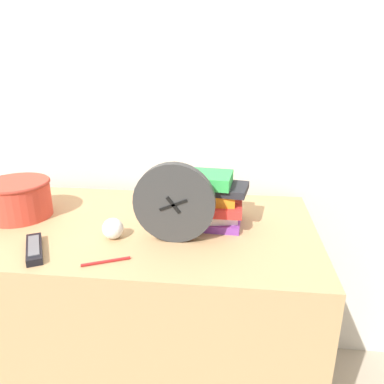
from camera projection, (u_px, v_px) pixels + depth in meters
wall_back at (129, 77)px, 1.45m from camera, size 6.00×0.04×2.40m
desk at (113, 318)px, 1.36m from camera, size 1.37×0.64×0.76m
desk_clock at (174, 203)px, 1.07m from camera, size 0.24×0.03×0.24m
book_stack at (208, 200)px, 1.20m from camera, size 0.25×0.20×0.17m
basket at (18, 197)px, 1.26m from camera, size 0.22×0.22×0.12m
tv_remote at (34, 249)px, 1.04m from camera, size 0.12×0.17×0.02m
crumpled_paper_ball at (113, 228)px, 1.12m from camera, size 0.06×0.06×0.06m
pen at (106, 261)px, 0.99m from camera, size 0.12×0.06×0.01m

